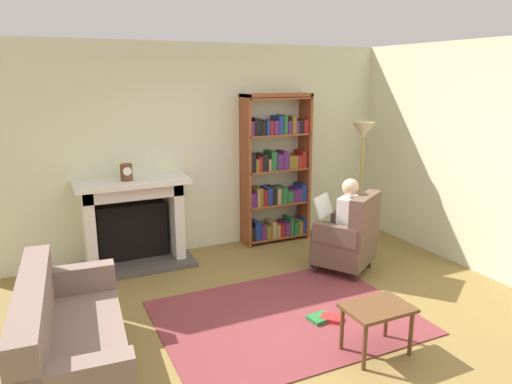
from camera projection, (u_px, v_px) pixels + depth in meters
name	position (u px, v px, depth m)	size (l,w,h in m)	color
ground	(302.00, 333.00, 4.30)	(14.00, 14.00, 0.00)	olive
back_wall	(206.00, 149.00, 6.21)	(5.60, 0.10, 2.70)	beige
side_wall_right	(430.00, 149.00, 6.16)	(0.10, 5.20, 2.70)	beige
area_rug	(286.00, 317.00, 4.56)	(2.40, 1.80, 0.01)	brown
fireplace	(133.00, 219.00, 5.74)	(1.36, 0.64, 1.09)	#4C4742
mantel_clock	(126.00, 172.00, 5.48)	(0.14, 0.14, 0.20)	brown
bookshelf	(276.00, 172.00, 6.49)	(0.96, 0.32, 2.06)	brown
armchair_reading	(349.00, 238.00, 5.54)	(0.87, 0.87, 0.97)	#331E14
seated_reader	(341.00, 220.00, 5.56)	(0.55, 0.59, 1.14)	white
sofa_floral	(69.00, 346.00, 3.52)	(0.84, 1.75, 0.85)	#7F665B
side_table	(377.00, 313.00, 3.90)	(0.56, 0.39, 0.43)	brown
scattered_books	(325.00, 318.00, 4.49)	(0.33, 0.27, 0.04)	red
floor_lamp	(363.00, 141.00, 6.38)	(0.32, 0.32, 1.69)	#B7933F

